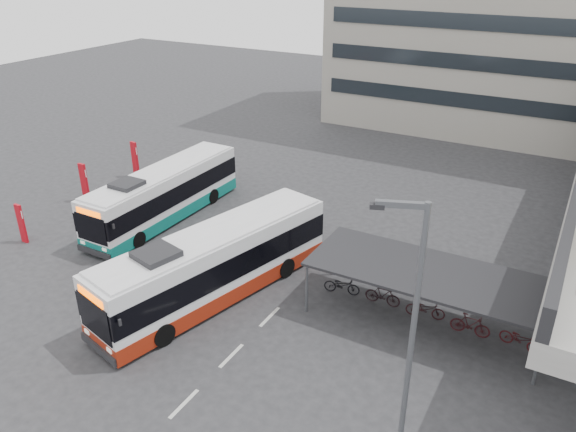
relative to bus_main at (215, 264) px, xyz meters
The scene contains 10 objects.
ground 1.78m from the bus_main, 27.26° to the right, with size 120.00×120.00×0.00m, color #28282B.
bike_shelter 9.45m from the bus_main, 16.73° to the left, with size 10.00×4.00×2.54m.
road_markings 4.78m from the bus_main, 47.13° to the right, with size 0.15×7.60×0.01m.
bus_main is the anchor object (origin of this frame).
bus_teal 9.24m from the bus_main, 144.96° to the left, with size 2.56×11.32×3.34m.
pedestrian 3.76m from the bus_main, 143.52° to the left, with size 0.60×0.40×1.65m, color black.
lamp_post 11.88m from the bus_main, 23.99° to the right, with size 1.51×0.71×8.94m.
sign_totem_south 12.44m from the bus_main, behind, with size 0.49×0.17×2.28m.
sign_totem_mid 14.48m from the bus_main, 160.86° to the left, with size 0.55×0.16×2.54m.
sign_totem_north 16.78m from the bus_main, 145.51° to the left, with size 0.56×0.24×2.57m.
Camera 1 is at (13.19, -17.44, 14.86)m, focal length 35.00 mm.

